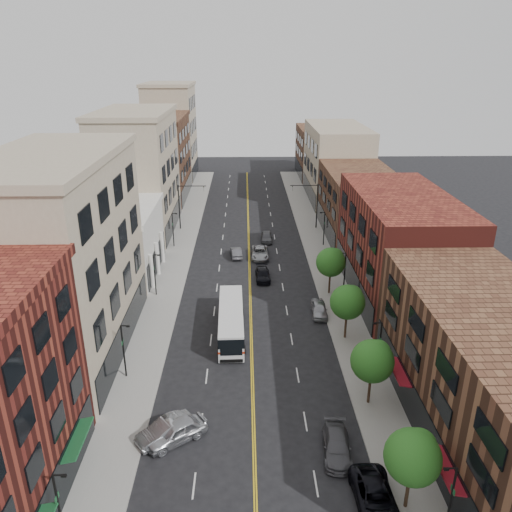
{
  "coord_description": "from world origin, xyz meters",
  "views": [
    {
      "loc": [
        -0.49,
        -28.71,
        26.14
      ],
      "look_at": [
        0.68,
        23.75,
        5.0
      ],
      "focal_mm": 35.0,
      "sensor_mm": 36.0,
      "label": 1
    }
  ],
  "objects": [
    {
      "name": "lamp_l_2",
      "position": [
        -10.95,
        24.0,
        2.97
      ],
      "size": [
        0.81,
        0.55,
        5.05
      ],
      "color": "black",
      "rests_on": "sidewalk_left"
    },
    {
      "name": "bldg_l_far_b",
      "position": [
        -17.0,
        68.0,
        7.5
      ],
      "size": [
        10.0,
        20.0,
        15.0
      ],
      "primitive_type": "cube",
      "color": "#533021",
      "rests_on": "ground"
    },
    {
      "name": "signal_mast_left",
      "position": [
        -10.27,
        48.0,
        4.65
      ],
      "size": [
        4.49,
        0.18,
        7.2
      ],
      "color": "black",
      "rests_on": "sidewalk_left"
    },
    {
      "name": "car_lane_c",
      "position": [
        2.69,
        42.16,
        0.7
      ],
      "size": [
        1.73,
        4.12,
        1.39
      ],
      "primitive_type": "imported",
      "rotation": [
        0.0,
        0.0,
        -0.02
      ],
      "color": "#4F4F54",
      "rests_on": "ground"
    },
    {
      "name": "tree_r_0",
      "position": [
        9.39,
        -5.93,
        4.13
      ],
      "size": [
        3.4,
        3.4,
        5.59
      ],
      "color": "black",
      "rests_on": "sidewalk_right"
    },
    {
      "name": "car_lane_behind",
      "position": [
        -1.8,
        35.92,
        0.65
      ],
      "size": [
        1.82,
        4.1,
        1.31
      ],
      "primitive_type": "imported",
      "rotation": [
        0.0,
        0.0,
        3.25
      ],
      "color": "#444348",
      "rests_on": "ground"
    },
    {
      "name": "lamp_r_0",
      "position": [
        10.95,
        -8.0,
        2.97
      ],
      "size": [
        0.81,
        0.55,
        5.05
      ],
      "color": "black",
      "rests_on": "sidewalk_right"
    },
    {
      "name": "lamp_l_0",
      "position": [
        -10.95,
        -8.0,
        2.97
      ],
      "size": [
        0.81,
        0.55,
        5.05
      ],
      "color": "black",
      "rests_on": "sidewalk_left"
    },
    {
      "name": "signal_mast_right",
      "position": [
        10.27,
        48.0,
        4.65
      ],
      "size": [
        4.49,
        0.18,
        7.2
      ],
      "color": "black",
      "rests_on": "sidewalk_right"
    },
    {
      "name": "bldg_l_far_a",
      "position": [
        -17.0,
        48.0,
        9.0
      ],
      "size": [
        10.0,
        20.0,
        18.0
      ],
      "primitive_type": "cube",
      "color": "gray",
      "rests_on": "ground"
    },
    {
      "name": "lamp_r_2",
      "position": [
        10.95,
        24.0,
        2.97
      ],
      "size": [
        0.81,
        0.55,
        5.05
      ],
      "color": "black",
      "rests_on": "sidewalk_right"
    },
    {
      "name": "bldg_r_far_c",
      "position": [
        17.0,
        86.0,
        5.5
      ],
      "size": [
        10.0,
        18.0,
        11.0
      ],
      "primitive_type": "cube",
      "color": "#533021",
      "rests_on": "ground"
    },
    {
      "name": "car_parked_mid",
      "position": [
        5.8,
        -1.36,
        0.68
      ],
      "size": [
        2.32,
        4.82,
        1.35
      ],
      "primitive_type": "imported",
      "rotation": [
        0.0,
        0.0,
        -0.09
      ],
      "color": "#47464B",
      "rests_on": "ground"
    },
    {
      "name": "tree_r_3",
      "position": [
        9.39,
        24.07,
        4.13
      ],
      "size": [
        3.4,
        3.4,
        5.59
      ],
      "color": "black",
      "rests_on": "sidewalk_right"
    },
    {
      "name": "lamp_r_1",
      "position": [
        10.95,
        8.0,
        2.97
      ],
      "size": [
        0.81,
        0.55,
        5.05
      ],
      "color": "black",
      "rests_on": "sidewalk_right"
    },
    {
      "name": "car_parked_far",
      "position": [
        7.4,
        18.93,
        0.69
      ],
      "size": [
        1.77,
        4.13,
        1.39
      ],
      "primitive_type": "imported",
      "rotation": [
        0.0,
        0.0,
        -0.03
      ],
      "color": "#9A9BA1",
      "rests_on": "ground"
    },
    {
      "name": "car_parked_near",
      "position": [
        7.4,
        -5.93,
        0.74
      ],
      "size": [
        2.52,
        5.34,
        1.48
      ],
      "primitive_type": "imported",
      "rotation": [
        0.0,
        0.0,
        0.01
      ],
      "color": "black",
      "rests_on": "ground"
    },
    {
      "name": "bldg_l_far_c",
      "position": [
        -17.0,
        86.0,
        10.0
      ],
      "size": [
        10.0,
        16.0,
        20.0
      ],
      "primitive_type": "cube",
      "color": "gray",
      "rests_on": "ground"
    },
    {
      "name": "car_angle_a",
      "position": [
        -5.68,
        0.17,
        0.8
      ],
      "size": [
        4.95,
        4.24,
        1.6
      ],
      "primitive_type": "imported",
      "rotation": [
        0.0,
        0.0,
        -0.97
      ],
      "color": "#AEB0B6",
      "rests_on": "ground"
    },
    {
      "name": "bldg_l_white",
      "position": [
        -17.0,
        31.0,
        4.0
      ],
      "size": [
        10.0,
        14.0,
        8.0
      ],
      "primitive_type": "cube",
      "color": "silver",
      "rests_on": "ground"
    },
    {
      "name": "bldg_r_far_a",
      "position": [
        17.0,
        45.0,
        5.0
      ],
      "size": [
        10.0,
        20.0,
        10.0
      ],
      "primitive_type": "cube",
      "color": "#533021",
      "rests_on": "ground"
    },
    {
      "name": "tree_r_1",
      "position": [
        9.39,
        4.07,
        4.13
      ],
      "size": [
        3.4,
        3.4,
        5.59
      ],
      "color": "black",
      "rests_on": "sidewalk_right"
    },
    {
      "name": "bldg_r_mid",
      "position": [
        17.0,
        24.0,
        6.0
      ],
      "size": [
        10.0,
        22.0,
        12.0
      ],
      "primitive_type": "cube",
      "color": "#581C17",
      "rests_on": "ground"
    },
    {
      "name": "city_bus",
      "position": [
        -2.0,
        15.16,
        1.64
      ],
      "size": [
        2.86,
        11.02,
        2.82
      ],
      "rotation": [
        0.0,
        0.0,
        0.03
      ],
      "color": "silver",
      "rests_on": "ground"
    },
    {
      "name": "bldg_r_far_b",
      "position": [
        17.0,
        66.0,
        7.0
      ],
      "size": [
        10.0,
        22.0,
        14.0
      ],
      "primitive_type": "cube",
      "color": "gray",
      "rests_on": "ground"
    },
    {
      "name": "sidewalk_right",
      "position": [
        10.0,
        35.0,
        0.07
      ],
      "size": [
        4.0,
        110.0,
        0.15
      ],
      "primitive_type": "cube",
      "color": "gray",
      "rests_on": "ground"
    },
    {
      "name": "bldg_r_near",
      "position": [
        17.0,
        0.0,
        5.0
      ],
      "size": [
        10.0,
        26.0,
        10.0
      ],
      "primitive_type": "cube",
      "color": "#533021",
      "rests_on": "ground"
    },
    {
      "name": "car_lane_a",
      "position": [
        1.63,
        28.29,
        0.64
      ],
      "size": [
        1.92,
        4.44,
        1.27
      ],
      "primitive_type": "imported",
      "rotation": [
        0.0,
        0.0,
        0.03
      ],
      "color": "black",
      "rests_on": "ground"
    },
    {
      "name": "car_lane_b",
      "position": [
        1.5,
        35.63,
        0.7
      ],
      "size": [
        2.34,
        5.04,
        1.4
      ],
      "primitive_type": "imported",
      "rotation": [
        0.0,
        0.0,
        -0.0
      ],
      "color": "#96989D",
      "rests_on": "ground"
    },
    {
      "name": "lamp_l_3",
      "position": [
        -10.95,
        40.0,
        2.97
      ],
      "size": [
        0.81,
        0.55,
        5.05
      ],
      "color": "black",
      "rests_on": "sidewalk_left"
    },
    {
      "name": "lamp_l_1",
      "position": [
        -10.95,
        8.0,
        2.97
      ],
      "size": [
        0.81,
        0.55,
        5.05
      ],
      "color": "black",
      "rests_on": "sidewalk_left"
    },
    {
      "name": "lamp_r_3",
      "position": [
        10.95,
        40.0,
        2.97
      ],
      "size": [
        0.81,
        0.55,
        5.05
      ],
      "color": "black",
      "rests_on": "sidewalk_right"
    },
    {
      "name": "tree_r_2",
      "position": [
        9.39,
        14.07,
        4.13
      ],
      "size": [
        3.4,
        3.4,
        5.59
      ],
      "color": "black",
      "rests_on": "sidewalk_right"
    },
    {
      "name": "car_angle_b",
      "position": [
        -6.45,
        0.47,
        0.73
      ],
      "size": [
        4.45,
        3.96,
        1.46
      ],
      "primitive_type": "imported",
      "rotation": [
        0.0,
        0.0,
        -0.91
      ],
      "color": "#929499",
      "rests_on": "ground"
    },
    {
      "name": "sidewalk_left",
      "position": [
        -10.0,
        35.0,
        0.07
      ],
      "size": [
        4.0,
        110.0,
        0.15
      ],
      "primitive_type": "cube",
      "color": "gray",
      "rests_on": "ground"
    },
    {
      "name": "ground",
      "position": [
        0.0,
        0.0,
        0.0
      ],
      "size": [
        220.0,
        220.0,
        0.0
      ],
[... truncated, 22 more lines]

